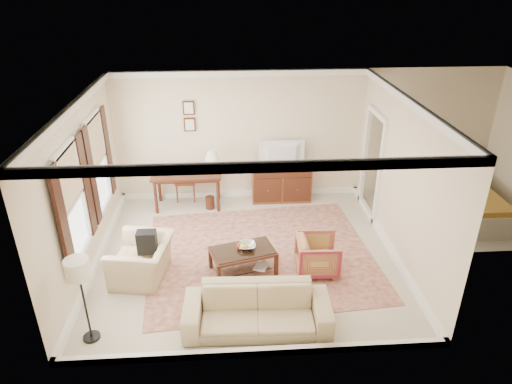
{
  "coord_description": "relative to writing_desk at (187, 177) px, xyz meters",
  "views": [
    {
      "loc": [
        -0.29,
        -7.09,
        4.82
      ],
      "look_at": [
        0.2,
        0.3,
        1.15
      ],
      "focal_mm": 32.0,
      "sensor_mm": 36.0,
      "label": 1
    }
  ],
  "objects": [
    {
      "name": "annex_bedroom",
      "position": [
        5.68,
        -0.88,
        -0.37
      ],
      "size": [
        3.0,
        2.7,
        2.9
      ],
      "color": "beige",
      "rests_on": "ground"
    },
    {
      "name": "tv",
      "position": [
        2.09,
        0.17,
        0.59
      ],
      "size": [
        0.97,
        0.56,
        0.13
      ],
      "primitive_type": "imported",
      "rotation": [
        0.0,
        0.0,
        3.14
      ],
      "color": "black",
      "rests_on": "sideboard"
    },
    {
      "name": "rug",
      "position": [
        1.46,
        -2.05,
        -0.7
      ],
      "size": [
        4.36,
        3.83,
        0.01
      ],
      "primitive_type": "cube",
      "rotation": [
        0.0,
        0.0,
        0.08
      ],
      "color": "maroon",
      "rests_on": "room_shell"
    },
    {
      "name": "desk_chair",
      "position": [
        -0.07,
        0.35,
        -0.18
      ],
      "size": [
        0.52,
        0.52,
        1.05
      ],
      "primitive_type": null,
      "rotation": [
        0.0,
        0.0,
        -0.18
      ],
      "color": "brown",
      "rests_on": "room_shell"
    },
    {
      "name": "desk_lamp",
      "position": [
        0.56,
        -0.0,
        0.36
      ],
      "size": [
        0.32,
        0.32,
        0.5
      ],
      "primitive_type": null,
      "color": "silver",
      "rests_on": "writing_desk"
    },
    {
      "name": "fruit_bowl",
      "position": [
        1.19,
        -2.49,
        -0.2
      ],
      "size": [
        0.42,
        0.42,
        0.1
      ],
      "primitive_type": "imported",
      "color": "silver",
      "rests_on": "coffee_table"
    },
    {
      "name": "window_rear",
      "position": [
        -1.51,
        -1.13,
        0.84
      ],
      "size": [
        0.12,
        1.56,
        1.8
      ],
      "primitive_type": null,
      "color": "#CCB284",
      "rests_on": "room_shell"
    },
    {
      "name": "coffee_table",
      "position": [
        1.11,
        -2.55,
        -0.36
      ],
      "size": [
        1.21,
        0.9,
        0.46
      ],
      "rotation": [
        0.0,
        0.0,
        0.27
      ],
      "color": "#3C1C11",
      "rests_on": "room_shell"
    },
    {
      "name": "sofa",
      "position": [
        1.26,
        -3.93,
        -0.29
      ],
      "size": [
        2.17,
        0.71,
        0.84
      ],
      "primitive_type": "imported",
      "rotation": [
        0.0,
        0.0,
        -0.04
      ],
      "color": "tan",
      "rests_on": "room_shell"
    },
    {
      "name": "backpack",
      "position": [
        -0.5,
        -2.54,
        0.01
      ],
      "size": [
        0.26,
        0.35,
        0.4
      ],
      "primitive_type": "cube",
      "rotation": [
        0.0,
        0.0,
        -1.44
      ],
      "color": "black",
      "rests_on": "club_armchair"
    },
    {
      "name": "window_front",
      "position": [
        -1.51,
        -2.73,
        0.84
      ],
      "size": [
        0.12,
        1.56,
        1.8
      ],
      "primitive_type": null,
      "color": "#CCB284",
      "rests_on": "room_shell"
    },
    {
      "name": "writing_desk",
      "position": [
        0.0,
        0.0,
        0.0
      ],
      "size": [
        1.49,
        0.75,
        0.82
      ],
      "color": "#3C1C11",
      "rests_on": "room_shell"
    },
    {
      "name": "room_shell",
      "position": [
        1.19,
        -2.03,
        1.76
      ],
      "size": [
        5.51,
        5.01,
        2.91
      ],
      "color": "beige",
      "rests_on": "ground"
    },
    {
      "name": "book_b",
      "position": [
        1.32,
        -2.62,
        -0.53
      ],
      "size": [
        0.27,
        0.14,
        0.38
      ],
      "primitive_type": "imported",
      "rotation": [
        0.0,
        0.0,
        -0.42
      ],
      "color": "brown",
      "rests_on": "coffee_table"
    },
    {
      "name": "framed_prints",
      "position": [
        0.1,
        0.44,
        1.23
      ],
      "size": [
        0.25,
        0.04,
        0.68
      ],
      "primitive_type": null,
      "color": "#3C1C11",
      "rests_on": "room_shell"
    },
    {
      "name": "floor_lamp",
      "position": [
        -1.14,
        -4.0,
        0.41
      ],
      "size": [
        0.34,
        0.34,
        1.36
      ],
      "color": "black",
      "rests_on": "room_shell"
    },
    {
      "name": "doorway",
      "position": [
        3.9,
        -0.53,
        0.37
      ],
      "size": [
        0.1,
        1.12,
        2.25
      ],
      "primitive_type": null,
      "color": "white",
      "rests_on": "room_shell"
    },
    {
      "name": "striped_armchair",
      "position": [
        2.41,
        -2.61,
        -0.34
      ],
      "size": [
        0.69,
        0.73,
        0.73
      ],
      "primitive_type": "imported",
      "rotation": [
        0.0,
        0.0,
        1.53
      ],
      "color": "maroon",
      "rests_on": "room_shell"
    },
    {
      "name": "sideboard",
      "position": [
        2.09,
        0.19,
        -0.3
      ],
      "size": [
        1.32,
        0.51,
        0.81
      ],
      "primitive_type": "cube",
      "color": "brown",
      "rests_on": "room_shell"
    },
    {
      "name": "club_armchair",
      "position": [
        -0.61,
        -2.58,
        -0.24
      ],
      "size": [
        0.86,
        1.17,
        0.93
      ],
      "primitive_type": "imported",
      "rotation": [
        0.0,
        0.0,
        -1.74
      ],
      "color": "tan",
      "rests_on": "room_shell"
    },
    {
      "name": "book_a",
      "position": [
        0.88,
        -2.54,
        -0.53
      ],
      "size": [
        0.22,
        0.23,
        0.38
      ],
      "primitive_type": "imported",
      "rotation": [
        0.0,
        0.0,
        0.81
      ],
      "color": "brown",
      "rests_on": "coffee_table"
    }
  ]
}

